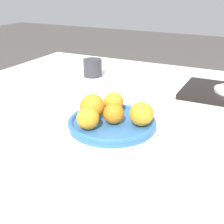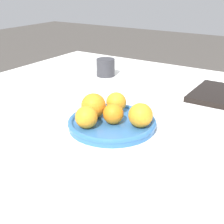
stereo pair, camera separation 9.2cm
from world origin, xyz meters
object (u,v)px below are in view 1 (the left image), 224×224
(orange_1, at_px, (141,114))
(orange_4, at_px, (88,118))
(orange_3, at_px, (92,106))
(orange_0, at_px, (114,114))
(fruit_platter, at_px, (112,123))
(orange_2, at_px, (114,102))
(cup_0, at_px, (93,68))

(orange_1, bearing_deg, orange_4, -144.71)
(orange_3, bearing_deg, orange_0, -4.18)
(fruit_platter, xyz_separation_m, orange_2, (-0.03, 0.07, 0.04))
(fruit_platter, relative_size, orange_4, 4.10)
(orange_0, xyz_separation_m, orange_2, (-0.04, 0.08, 0.00))
(orange_3, distance_m, cup_0, 0.52)
(orange_1, height_order, orange_2, orange_1)
(orange_2, bearing_deg, orange_0, -63.71)
(fruit_platter, height_order, cup_0, cup_0)
(fruit_platter, relative_size, cup_0, 3.14)
(orange_2, height_order, cup_0, orange_2)
(orange_1, height_order, orange_3, orange_3)
(orange_2, relative_size, orange_3, 0.85)
(orange_1, xyz_separation_m, orange_4, (-0.13, -0.09, -0.00))
(fruit_platter, bearing_deg, orange_1, 10.70)
(orange_0, relative_size, orange_3, 0.80)
(orange_0, relative_size, orange_1, 0.86)
(orange_1, relative_size, orange_2, 1.09)
(orange_2, xyz_separation_m, cup_0, (-0.29, 0.38, -0.01))
(cup_0, bearing_deg, orange_1, -46.51)
(orange_0, height_order, orange_3, orange_3)
(orange_1, distance_m, orange_2, 0.13)
(orange_0, height_order, orange_1, orange_1)
(orange_2, bearing_deg, orange_3, -116.11)
(orange_3, relative_size, orange_4, 1.17)
(orange_0, bearing_deg, cup_0, 126.05)
(orange_3, height_order, orange_4, orange_3)
(fruit_platter, xyz_separation_m, cup_0, (-0.32, 0.45, 0.03))
(orange_1, bearing_deg, orange_0, -163.10)
(orange_3, relative_size, cup_0, 0.90)
(fruit_platter, distance_m, orange_2, 0.09)
(orange_1, relative_size, orange_3, 0.93)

